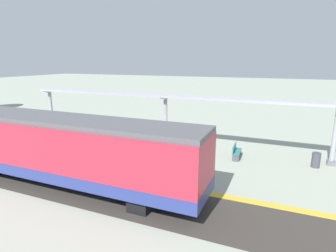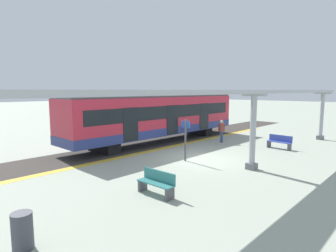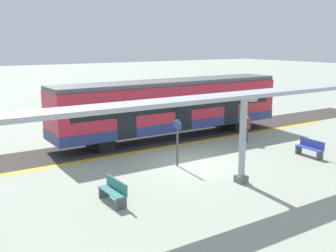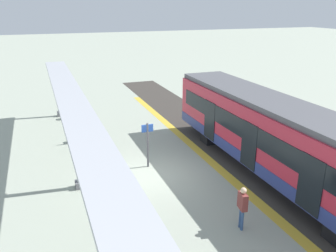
{
  "view_description": "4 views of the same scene",
  "coord_description": "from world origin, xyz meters",
  "px_view_note": "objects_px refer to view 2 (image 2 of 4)",
  "views": [
    {
      "loc": [
        -14.91,
        -7.71,
        6.13
      ],
      "look_at": [
        0.37,
        -1.3,
        2.13
      ],
      "focal_mm": 29.21,
      "sensor_mm": 36.0,
      "label": 1
    },
    {
      "loc": [
        9.03,
        -11.99,
        3.71
      ],
      "look_at": [
        -0.28,
        -2.15,
        1.97
      ],
      "focal_mm": 29.84,
      "sensor_mm": 36.0,
      "label": 2
    },
    {
      "loc": [
        14.6,
        -11.12,
        5.7
      ],
      "look_at": [
        -1.25,
        -0.74,
        1.71
      ],
      "focal_mm": 42.83,
      "sensor_mm": 36.0,
      "label": 3
    },
    {
      "loc": [
        4.25,
        13.68,
        7.35
      ],
      "look_at": [
        -1.19,
        -0.76,
        1.98
      ],
      "focal_mm": 37.3,
      "sensor_mm": 36.0,
      "label": 4
    }
  ],
  "objects_px": {
    "trash_bin": "(22,231)",
    "train_near_carriage": "(159,117)",
    "bench_mid_platform": "(157,183)",
    "passenger_waiting_near_edge": "(222,129)",
    "bench_near_end": "(280,142)",
    "canopy_pillar_third": "(322,116)",
    "platform_info_sign": "(185,136)",
    "canopy_pillar_second": "(253,131)"
  },
  "relations": [
    {
      "from": "bench_mid_platform",
      "to": "bench_near_end",
      "type": "bearing_deg",
      "value": 89.89
    },
    {
      "from": "bench_near_end",
      "to": "passenger_waiting_near_edge",
      "type": "xyz_separation_m",
      "value": [
        -3.9,
        -0.69,
        0.56
      ]
    },
    {
      "from": "train_near_carriage",
      "to": "trash_bin",
      "type": "relative_size",
      "value": 16.49
    },
    {
      "from": "bench_mid_platform",
      "to": "passenger_waiting_near_edge",
      "type": "distance_m",
      "value": 10.97
    },
    {
      "from": "bench_mid_platform",
      "to": "platform_info_sign",
      "type": "xyz_separation_m",
      "value": [
        -2.36,
        4.4,
        0.89
      ]
    },
    {
      "from": "train_near_carriage",
      "to": "bench_mid_platform",
      "type": "relative_size",
      "value": 9.68
    },
    {
      "from": "canopy_pillar_second",
      "to": "platform_info_sign",
      "type": "xyz_separation_m",
      "value": [
        -3.3,
        -0.94,
        -0.48
      ]
    },
    {
      "from": "trash_bin",
      "to": "platform_info_sign",
      "type": "bearing_deg",
      "value": 105.89
    },
    {
      "from": "canopy_pillar_second",
      "to": "bench_near_end",
      "type": "relative_size",
      "value": 2.34
    },
    {
      "from": "train_near_carriage",
      "to": "bench_mid_platform",
      "type": "xyz_separation_m",
      "value": [
        7.27,
        -7.33,
        -1.39
      ]
    },
    {
      "from": "canopy_pillar_second",
      "to": "bench_mid_platform",
      "type": "distance_m",
      "value": 5.59
    },
    {
      "from": "trash_bin",
      "to": "passenger_waiting_near_edge",
      "type": "distance_m",
      "value": 15.38
    },
    {
      "from": "bench_mid_platform",
      "to": "passenger_waiting_near_edge",
      "type": "xyz_separation_m",
      "value": [
        -3.88,
        10.24,
        0.56
      ]
    },
    {
      "from": "canopy_pillar_second",
      "to": "canopy_pillar_third",
      "type": "xyz_separation_m",
      "value": [
        0.0,
        11.04,
        0.0
      ]
    },
    {
      "from": "canopy_pillar_second",
      "to": "trash_bin",
      "type": "relative_size",
      "value": 4.01
    },
    {
      "from": "canopy_pillar_third",
      "to": "trash_bin",
      "type": "xyz_separation_m",
      "value": [
        -0.74,
        -20.96,
        -1.36
      ]
    },
    {
      "from": "passenger_waiting_near_edge",
      "to": "bench_near_end",
      "type": "bearing_deg",
      "value": 9.96
    },
    {
      "from": "bench_mid_platform",
      "to": "train_near_carriage",
      "type": "bearing_deg",
      "value": 134.79
    },
    {
      "from": "train_near_carriage",
      "to": "trash_bin",
      "type": "distance_m",
      "value": 14.12
    },
    {
      "from": "train_near_carriage",
      "to": "platform_info_sign",
      "type": "relative_size",
      "value": 6.66
    },
    {
      "from": "train_near_carriage",
      "to": "bench_near_end",
      "type": "height_order",
      "value": "train_near_carriage"
    },
    {
      "from": "canopy_pillar_third",
      "to": "bench_mid_platform",
      "type": "relative_size",
      "value": 2.35
    },
    {
      "from": "bench_mid_platform",
      "to": "trash_bin",
      "type": "relative_size",
      "value": 1.7
    },
    {
      "from": "bench_near_end",
      "to": "trash_bin",
      "type": "relative_size",
      "value": 1.71
    },
    {
      "from": "trash_bin",
      "to": "train_near_carriage",
      "type": "bearing_deg",
      "value": 122.09
    },
    {
      "from": "bench_mid_platform",
      "to": "trash_bin",
      "type": "height_order",
      "value": "trash_bin"
    },
    {
      "from": "canopy_pillar_third",
      "to": "bench_near_end",
      "type": "distance_m",
      "value": 5.69
    },
    {
      "from": "platform_info_sign",
      "to": "canopy_pillar_second",
      "type": "bearing_deg",
      "value": 15.92
    },
    {
      "from": "train_near_carriage",
      "to": "canopy_pillar_second",
      "type": "distance_m",
      "value": 8.45
    },
    {
      "from": "bench_near_end",
      "to": "platform_info_sign",
      "type": "relative_size",
      "value": 0.69
    },
    {
      "from": "train_near_carriage",
      "to": "platform_info_sign",
      "type": "bearing_deg",
      "value": -30.81
    },
    {
      "from": "canopy_pillar_third",
      "to": "bench_near_end",
      "type": "bearing_deg",
      "value": -99.53
    },
    {
      "from": "canopy_pillar_second",
      "to": "platform_info_sign",
      "type": "bearing_deg",
      "value": -164.08
    },
    {
      "from": "canopy_pillar_second",
      "to": "bench_near_end",
      "type": "xyz_separation_m",
      "value": [
        -0.92,
        5.59,
        -1.36
      ]
    },
    {
      "from": "canopy_pillar_second",
      "to": "trash_bin",
      "type": "distance_m",
      "value": 10.04
    },
    {
      "from": "bench_near_end",
      "to": "passenger_waiting_near_edge",
      "type": "bearing_deg",
      "value": -170.04
    },
    {
      "from": "bench_near_end",
      "to": "bench_mid_platform",
      "type": "distance_m",
      "value": 10.93
    },
    {
      "from": "train_near_carriage",
      "to": "canopy_pillar_third",
      "type": "relative_size",
      "value": 4.12
    },
    {
      "from": "train_near_carriage",
      "to": "bench_near_end",
      "type": "xyz_separation_m",
      "value": [
        7.29,
        3.6,
        -1.39
      ]
    },
    {
      "from": "bench_mid_platform",
      "to": "canopy_pillar_second",
      "type": "bearing_deg",
      "value": 80.05
    },
    {
      "from": "platform_info_sign",
      "to": "passenger_waiting_near_edge",
      "type": "distance_m",
      "value": 6.05
    },
    {
      "from": "bench_mid_platform",
      "to": "passenger_waiting_near_edge",
      "type": "bearing_deg",
      "value": 110.74
    }
  ]
}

